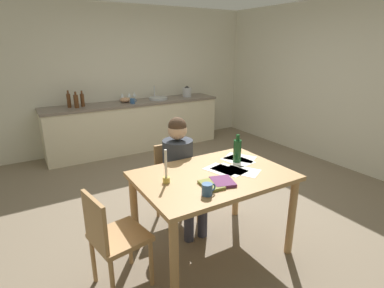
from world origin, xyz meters
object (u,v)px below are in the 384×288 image
(chair_side_empty, at_px, (113,237))
(person_seated, at_px, (181,167))
(bottle_wine_red, at_px, (82,100))
(wine_glass_by_kettle, at_px, (129,95))
(wine_glass_back_left, at_px, (122,95))
(mixing_bowl, at_px, (125,100))
(bottle_vinegar, at_px, (76,101))
(teacup_on_counter, at_px, (132,101))
(dining_table, at_px, (213,185))
(stovetop_kettle, at_px, (187,92))
(book_cookery, at_px, (223,182))
(wine_bottle_on_table, at_px, (237,150))
(candlestick, at_px, (166,174))
(bottle_oil, at_px, (69,100))
(wine_glass_near_sink, at_px, (134,94))
(coffee_mug, at_px, (207,189))
(chair_at_table, at_px, (175,179))
(sink_unit, at_px, (158,98))
(book_magazine, at_px, (211,185))

(chair_side_empty, bearing_deg, person_seated, 30.95)
(bottle_wine_red, xyz_separation_m, wine_glass_by_kettle, (0.87, 0.13, -0.00))
(person_seated, xyz_separation_m, wine_glass_back_left, (0.35, 2.85, 0.33))
(mixing_bowl, bearing_deg, person_seated, -97.47)
(person_seated, relative_size, bottle_vinegar, 4.48)
(teacup_on_counter, bearing_deg, dining_table, -97.48)
(stovetop_kettle, bearing_deg, dining_table, -116.36)
(book_cookery, height_order, stovetop_kettle, stovetop_kettle)
(wine_bottle_on_table, xyz_separation_m, wine_glass_by_kettle, (0.09, 3.28, 0.09))
(candlestick, xyz_separation_m, wine_bottle_on_table, (0.80, 0.07, 0.03))
(dining_table, xyz_separation_m, person_seated, (-0.02, 0.56, -0.01))
(chair_side_empty, bearing_deg, bottle_oil, 84.65)
(wine_bottle_on_table, bearing_deg, wine_glass_near_sink, 86.68)
(wine_glass_back_left, bearing_deg, stovetop_kettle, -6.62)
(chair_side_empty, distance_m, bottle_vinegar, 3.27)
(wine_glass_near_sink, bearing_deg, coffee_mug, -102.50)
(chair_at_table, relative_size, mixing_bowl, 4.48)
(book_cookery, bearing_deg, bottle_vinegar, 114.18)
(bottle_vinegar, bearing_deg, coffee_mug, -85.73)
(person_seated, distance_m, bottle_vinegar, 2.72)
(bottle_vinegar, bearing_deg, dining_table, -80.72)
(sink_unit, height_order, bottle_wine_red, bottle_wine_red)
(person_seated, distance_m, bottle_oil, 2.83)
(book_cookery, distance_m, bottle_oil, 3.55)
(book_magazine, bearing_deg, chair_at_table, 87.26)
(candlestick, xyz_separation_m, sink_unit, (1.41, 3.21, 0.04))
(dining_table, distance_m, chair_at_table, 0.73)
(sink_unit, relative_size, wine_glass_by_kettle, 2.34)
(book_cookery, relative_size, teacup_on_counter, 1.71)
(chair_side_empty, height_order, coffee_mug, coffee_mug)
(chair_at_table, distance_m, mixing_bowl, 2.65)
(wine_bottle_on_table, bearing_deg, stovetop_kettle, 68.31)
(coffee_mug, distance_m, wine_glass_near_sink, 3.80)
(chair_side_empty, xyz_separation_m, wine_glass_back_left, (1.25, 3.40, 0.53))
(chair_at_table, relative_size, book_magazine, 4.05)
(wine_glass_near_sink, bearing_deg, wine_bottle_on_table, -93.32)
(sink_unit, distance_m, wine_glass_back_left, 0.67)
(book_cookery, xyz_separation_m, wine_glass_near_sink, (0.60, 3.60, 0.20))
(candlestick, relative_size, sink_unit, 0.81)
(chair_side_empty, height_order, book_cookery, chair_side_empty)
(dining_table, bearing_deg, bottle_vinegar, 99.28)
(dining_table, bearing_deg, wine_glass_by_kettle, 82.37)
(chair_at_table, height_order, bottle_vinegar, bottle_vinegar)
(bottle_wine_red, distance_m, wine_glass_back_left, 0.75)
(chair_at_table, relative_size, teacup_on_counter, 7.06)
(candlestick, xyz_separation_m, wine_glass_by_kettle, (0.89, 3.35, 0.13))
(mixing_bowl, height_order, wine_glass_near_sink, wine_glass_near_sink)
(wine_glass_near_sink, bearing_deg, teacup_on_counter, -116.79)
(book_cookery, relative_size, bottle_wine_red, 0.78)
(sink_unit, bearing_deg, coffee_mug, -109.16)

